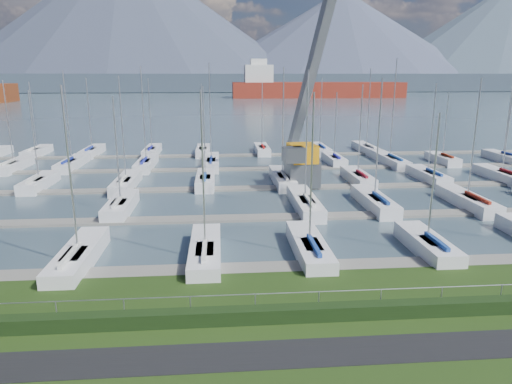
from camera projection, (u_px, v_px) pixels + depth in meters
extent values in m
cube|color=black|center=(285.00, 354.00, 18.60)|extent=(160.00, 2.00, 0.04)
cube|color=#435661|center=(223.00, 95.00, 272.62)|extent=(800.00, 540.00, 0.20)
cube|color=black|center=(277.00, 314.00, 21.02)|extent=(80.00, 0.70, 0.70)
cylinder|color=#969A9E|center=(277.00, 293.00, 21.20)|extent=(80.00, 0.04, 0.04)
cube|color=#3A4756|center=(222.00, 82.00, 338.61)|extent=(900.00, 80.00, 12.00)
cone|color=#3B4357|center=(126.00, 19.00, 387.20)|extent=(340.00, 340.00, 115.00)
cone|color=#454C64|center=(341.00, 40.00, 415.29)|extent=(300.00, 300.00, 85.00)
cube|color=slate|center=(264.00, 269.00, 27.35)|extent=(90.00, 1.60, 0.25)
cube|color=slate|center=(252.00, 218.00, 37.00)|extent=(90.00, 1.60, 0.25)
cube|color=gray|center=(245.00, 189.00, 46.66)|extent=(90.00, 1.60, 0.25)
cube|color=slate|center=(240.00, 169.00, 56.31)|extent=(90.00, 1.60, 0.25)
cube|color=slate|center=(237.00, 155.00, 65.96)|extent=(90.00, 1.60, 0.25)
cube|color=#585B60|center=(302.00, 173.00, 47.25)|extent=(3.46, 3.46, 2.60)
cube|color=orange|center=(302.00, 153.00, 46.73)|extent=(2.88, 3.61, 1.80)
cube|color=slate|center=(314.00, 63.00, 48.97)|extent=(3.86, 11.10, 19.89)
cube|color=#4F5255|center=(294.00, 155.00, 44.65)|extent=(2.18, 2.36, 1.40)
cube|color=maroon|center=(318.00, 92.00, 236.80)|extent=(88.31, 18.77, 10.00)
cube|color=silver|center=(258.00, 77.00, 232.80)|extent=(14.12, 14.12, 12.00)
cube|color=silver|center=(258.00, 63.00, 231.06)|extent=(8.07, 8.07, 4.00)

